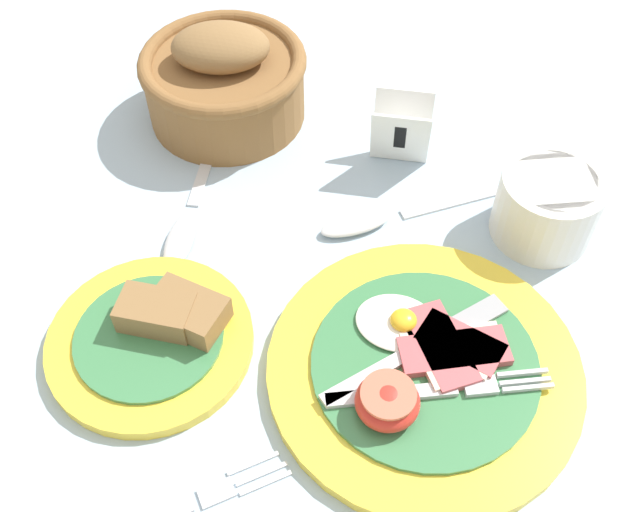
# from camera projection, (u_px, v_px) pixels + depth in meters

# --- Properties ---
(ground_plane) EXTENTS (3.00, 3.00, 0.00)m
(ground_plane) POSITION_uv_depth(u_px,v_px,m) (300.00, 341.00, 0.65)
(ground_plane) COLOR #A3BCD1
(breakfast_plate) EXTENTS (0.27, 0.27, 0.04)m
(breakfast_plate) POSITION_uv_depth(u_px,v_px,m) (422.00, 371.00, 0.62)
(breakfast_plate) COLOR yellow
(breakfast_plate) RESTS_ON ground_plane
(bread_plate) EXTENTS (0.18, 0.18, 0.04)m
(bread_plate) POSITION_uv_depth(u_px,v_px,m) (155.00, 334.00, 0.64)
(bread_plate) COLOR yellow
(bread_plate) RESTS_ON ground_plane
(sugar_cup) EXTENTS (0.10, 0.10, 0.07)m
(sugar_cup) POSITION_uv_depth(u_px,v_px,m) (547.00, 205.00, 0.71)
(sugar_cup) COLOR white
(sugar_cup) RESTS_ON ground_plane
(bread_basket) EXTENTS (0.18, 0.18, 0.11)m
(bread_basket) POSITION_uv_depth(u_px,v_px,m) (224.00, 80.00, 0.81)
(bread_basket) COLOR brown
(bread_basket) RESTS_ON ground_plane
(number_card) EXTENTS (0.07, 0.05, 0.07)m
(number_card) POSITION_uv_depth(u_px,v_px,m) (401.00, 131.00, 0.77)
(number_card) COLOR white
(number_card) RESTS_ON ground_plane
(teaspoon_by_saucer) EXTENTS (0.05, 0.19, 0.01)m
(teaspoon_by_saucer) POSITION_uv_depth(u_px,v_px,m) (187.00, 221.00, 0.74)
(teaspoon_by_saucer) COLOR silver
(teaspoon_by_saucer) RESTS_ON ground_plane
(teaspoon_near_cup) EXTENTS (0.17, 0.13, 0.01)m
(teaspoon_near_cup) POSITION_uv_depth(u_px,v_px,m) (380.00, 218.00, 0.74)
(teaspoon_near_cup) COLOR silver
(teaspoon_near_cup) RESTS_ON ground_plane
(fork_on_cloth) EXTENTS (0.15, 0.13, 0.01)m
(fork_on_cloth) POSITION_uv_depth(u_px,v_px,m) (170.00, 512.00, 0.56)
(fork_on_cloth) COLOR silver
(fork_on_cloth) RESTS_ON ground_plane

